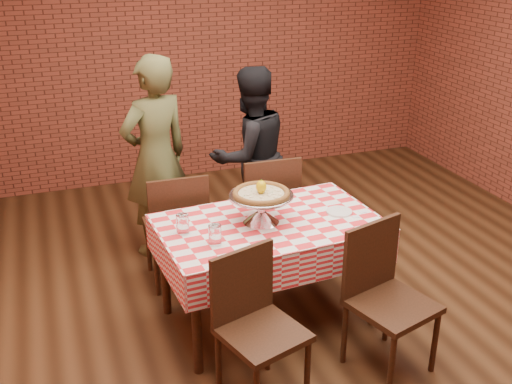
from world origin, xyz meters
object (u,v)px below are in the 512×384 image
Objects in this scene: chair_near_left at (263,334)px; condiment_caddy at (254,195)px; pizza at (261,194)px; chair_near_right at (393,304)px; diner_black at (250,156)px; diner_olive at (156,158)px; pizza_stand at (261,208)px; chair_far_left at (175,226)px; water_glass_right at (183,224)px; table at (269,272)px; chair_far_right at (264,206)px; water_glass_left at (215,235)px.

condiment_caddy is at bearing 55.49° from chair_near_left.
pizza is 0.40× the size of chair_near_right.
diner_black is (-0.22, 1.98, 0.30)m from chair_near_right.
pizza is at bearing 88.98° from diner_olive.
chair_near_right is at bearing 83.40° from diner_black.
pizza_stand is at bearing 53.05° from chair_near_left.
water_glass_right is at bearing 83.80° from chair_far_left.
pizza_stand is 0.93m from chair_far_left.
diner_black reaches higher than chair_near_right.
chair_far_left is at bearing 122.65° from table.
pizza is at bearing 69.95° from chair_far_right.
pizza_stand is 3.38× the size of condiment_caddy.
pizza_stand is 0.48× the size of chair_near_left.
chair_far_right is (0.27, 0.52, -0.35)m from condiment_caddy.
diner_olive reaches higher than diner_black.
pizza_stand is 0.91m from chair_near_left.
pizza is at bearing 122.26° from chair_far_left.
water_glass_left is at bearing -151.35° from pizza_stand.
chair_near_left is at bearing -71.74° from water_glass_right.
chair_near_left is at bearing -113.44° from table.
water_glass_left is 0.68m from chair_near_left.
chair_far_left is (-0.43, 0.73, -0.39)m from pizza_stand.
chair_far_right reaches higher than water_glass_left.
chair_far_left is at bearing 82.21° from water_glass_right.
diner_black is at bearing 76.71° from condiment_caddy.
pizza_stand is 0.30m from condiment_caddy.
pizza is (-0.05, 0.02, 0.58)m from table.
table is 0.81m from chair_near_left.
chair_far_left is (-0.48, 0.75, 0.09)m from table.
chair_near_right reaches higher than chair_near_left.
chair_near_left reaches higher than water_glass_left.
pizza reaches higher than chair_far_left.
condiment_caddy is at bearing 49.17° from water_glass_left.
water_glass_right is 0.14× the size of chair_near_right.
table is 1.55× the size of chair_near_right.
water_glass_left is (-0.43, -0.18, 0.45)m from table.
water_glass_left is at bearing -126.43° from condiment_caddy.
chair_near_left is 0.96× the size of chair_far_right.
table is 0.89m from chair_far_left.
water_glass_right is 0.14× the size of chair_far_right.
condiment_caddy is at bearing 64.16° from chair_far_right.
diner_olive is (-0.18, 2.02, 0.39)m from chair_near_left.
condiment_caddy is at bearing 96.97° from diner_olive.
table is at bearing 23.18° from water_glass_left.
pizza_stand is 0.95m from chair_far_right.
pizza is 2.92× the size of water_glass_right.
condiment_caddy is at bearing 139.84° from chair_far_left.
chair_far_right is (0.60, 1.58, 0.02)m from chair_near_left.
chair_far_right reaches higher than water_glass_right.
diner_black is at bearing 62.95° from water_glass_left.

